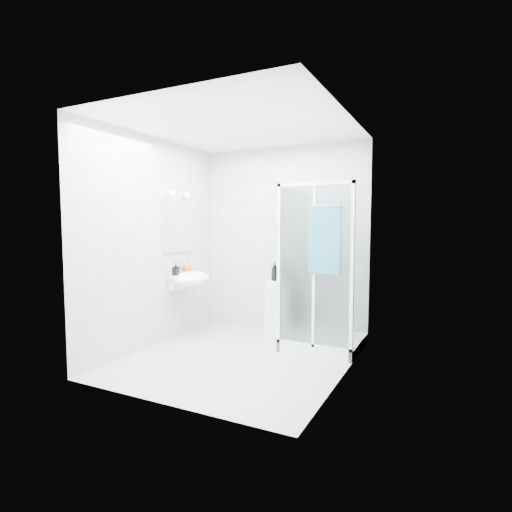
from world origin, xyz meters
The scene contains 12 objects.
room centered at (0.00, 0.00, 1.30)m, with size 2.40×2.60×2.60m.
shower_enclosure centered at (0.67, 0.77, 0.45)m, with size 0.90×0.95×2.00m.
wall_basin centered at (-0.99, 0.45, 0.80)m, with size 0.46×0.56×0.35m.
mirror centered at (-1.19, 0.45, 1.50)m, with size 0.02×0.60×0.70m, color white.
vanity_lights centered at (-1.14, 0.45, 1.92)m, with size 0.10×0.40×0.08m.
wall_hooks centered at (-0.25, 1.26, 1.62)m, with size 0.23×0.06×0.03m.
storage_cabinet centered at (0.06, 1.06, 0.38)m, with size 0.33×0.35×0.76m.
hand_towel centered at (0.88, 0.36, 1.38)m, with size 0.36×0.05×0.76m.
shampoo_bottle_a centered at (-0.01, 1.04, 0.89)m, with size 0.10×0.10×0.26m, color black.
shampoo_bottle_b centered at (0.13, 1.08, 0.88)m, with size 0.11×0.11×0.24m, color #0B0B44.
soap_dispenser_orange centered at (-1.10, 0.55, 0.95)m, with size 0.13×0.13×0.17m, color #B24015.
soap_dispenser_black centered at (-1.08, 0.27, 0.94)m, with size 0.07×0.08×0.16m, color black.
Camera 1 is at (2.15, -3.89, 1.53)m, focal length 28.00 mm.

